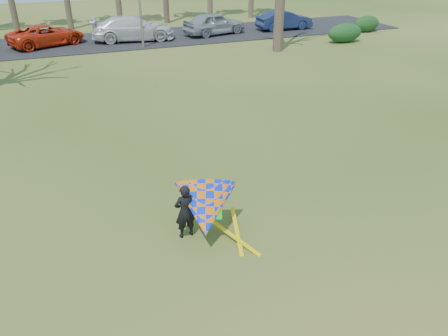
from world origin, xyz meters
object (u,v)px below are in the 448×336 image
object	(u,v)px
car_2	(46,35)
car_5	(284,20)
car_4	(214,23)
car_3	(133,28)
kite_flyer	(204,209)

from	to	relation	value
car_2	car_5	xyz separation A→B (m)	(17.77, -0.58, 0.04)
car_2	car_4	size ratio (longest dim) A/B	1.05
car_2	car_5	world-z (taller)	car_5
car_3	car_4	bearing A→B (deg)	-83.19
car_2	car_3	world-z (taller)	car_3
kite_flyer	car_2	bearing A→B (deg)	96.89
car_2	car_3	size ratio (longest dim) A/B	0.87
car_3	car_2	bearing A→B (deg)	92.52
car_2	kite_flyer	size ratio (longest dim) A/B	2.08
car_3	car_4	size ratio (longest dim) A/B	1.21
car_4	kite_flyer	xyz separation A→B (m)	(-8.97, -23.70, -0.03)
car_5	kite_flyer	size ratio (longest dim) A/B	1.86
car_3	kite_flyer	bearing A→B (deg)	-179.82
kite_flyer	car_4	bearing A→B (deg)	69.27
car_4	kite_flyer	distance (m)	25.34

